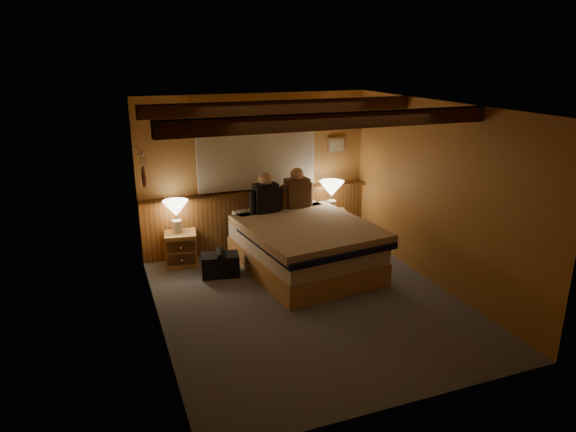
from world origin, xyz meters
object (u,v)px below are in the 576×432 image
lamp_right (332,191)px  nightstand_left (181,248)px  bed (304,245)px  nightstand_right (331,228)px  duffel_bag (220,265)px  person_right (297,191)px  person_left (266,196)px  lamp_left (176,210)px

lamp_right → nightstand_left: bearing=179.2°
bed → nightstand_right: (0.81, 0.81, -0.10)m
nightstand_left → duffel_bag: bearing=-45.1°
nightstand_right → duffel_bag: bearing=-151.9°
lamp_right → person_right: size_ratio=0.79×
bed → lamp_right: size_ratio=4.47×
person_left → nightstand_left: bearing=167.8°
person_right → duffel_bag: 1.65m
person_right → nightstand_right: bearing=2.3°
lamp_left → duffel_bag: (0.47, -0.64, -0.66)m
bed → lamp_left: size_ratio=4.79×
lamp_right → person_left: (-1.14, -0.13, 0.05)m
lamp_left → lamp_right: lamp_right is taller
nightstand_right → person_left: (-1.16, -0.14, 0.68)m
duffel_bag → person_right: bearing=30.6°
person_right → lamp_right: bearing=1.5°
nightstand_right → person_left: person_left is taller
person_left → duffel_bag: (-0.82, -0.43, -0.79)m
person_right → duffel_bag: size_ratio=1.15×
lamp_right → person_left: bearing=-173.5°
nightstand_right → person_right: (-0.63, -0.06, 0.69)m
bed → nightstand_left: 1.81m
lamp_right → nightstand_right: bearing=25.4°
lamp_right → person_right: (-0.61, -0.05, 0.06)m
lamp_left → lamp_right: bearing=-1.8°
nightstand_left → duffel_bag: (0.43, -0.59, -0.08)m
bed → duffel_bag: size_ratio=4.06×
lamp_right → person_left: size_ratio=0.81×
bed → person_left: bearing=110.6°
person_left → person_right: person_right is taller
duffel_bag → bed: bearing=-1.8°
nightstand_left → lamp_right: lamp_right is taller
bed → lamp_right: (0.79, 0.80, 0.53)m
duffel_bag → lamp_left: bearing=135.9°
bed → nightstand_right: 1.15m
nightstand_left → person_right: person_right is taller
nightstand_left → lamp_right: 2.48m
lamp_left → person_left: person_left is taller
nightstand_right → lamp_left: size_ratio=1.22×
person_left → bed: bearing=-67.4°
person_left → nightstand_right: bearing=2.1°
lamp_left → person_left: size_ratio=0.76×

